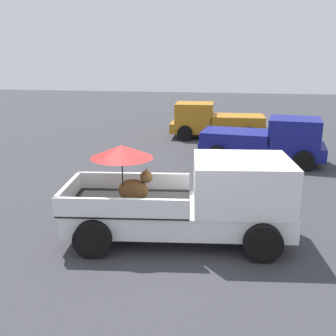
# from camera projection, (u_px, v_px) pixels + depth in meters

# --- Properties ---
(ground_plane) EXTENTS (80.00, 80.00, 0.00)m
(ground_plane) POSITION_uv_depth(u_px,v_px,m) (178.00, 238.00, 9.05)
(ground_plane) COLOR #38383D
(pickup_truck_main) EXTENTS (5.25, 2.77, 2.20)m
(pickup_truck_main) POSITION_uv_depth(u_px,v_px,m) (197.00, 198.00, 8.77)
(pickup_truck_main) COLOR black
(pickup_truck_main) RESTS_ON ground
(pickup_truck_red) EXTENTS (4.87, 2.32, 1.80)m
(pickup_truck_red) POSITION_uv_depth(u_px,v_px,m) (213.00, 121.00, 20.21)
(pickup_truck_red) COLOR black
(pickup_truck_red) RESTS_ON ground
(pickup_truck_far) EXTENTS (4.97, 2.58, 1.80)m
(pickup_truck_far) POSITION_uv_depth(u_px,v_px,m) (267.00, 141.00, 15.45)
(pickup_truck_far) COLOR black
(pickup_truck_far) RESTS_ON ground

